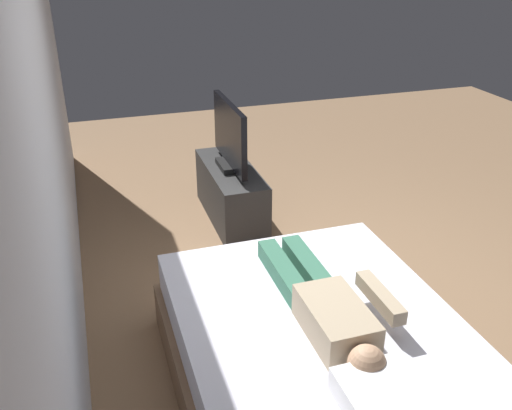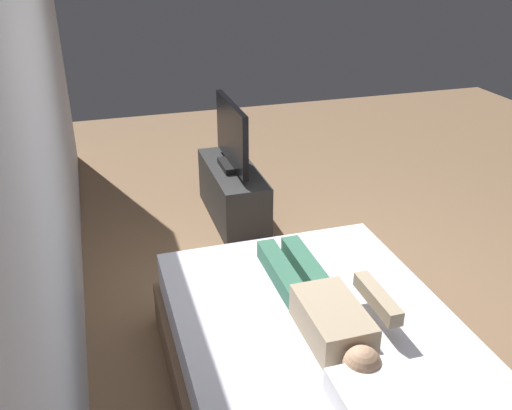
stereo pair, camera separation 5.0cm
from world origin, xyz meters
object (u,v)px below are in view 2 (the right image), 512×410
Objects in this scene: tv_stand at (233,193)px; remote at (379,289)px; person at (324,307)px; bed at (318,365)px; pillow at (384,410)px; tv at (232,137)px.

remote is at bearing -171.82° from tv_stand.
remote is (0.15, -0.40, -0.07)m from person.
bed is 0.55m from remote.
bed is 4.11× the size of pillow.
tv is (2.30, -0.13, 0.52)m from bed.
tv is at bearing -2.54° from pillow.
pillow is 0.44× the size of tv_stand.
pillow is 2.99m from tv_stand.
person is at bearing -2.58° from pillow.
remote is at bearing -69.53° from person.
pillow reaches higher than tv_stand.
bed is 13.14× the size of remote.
person is 2.28m from tv.
person reaches higher than tv_stand.
tv_stand is at bearing -3.27° from bed.
tv_stand is (2.12, 0.30, -0.30)m from remote.
remote is 0.17× the size of tv.
person is 1.15× the size of tv_stand.
remote is 0.14× the size of tv_stand.
bed is 1.56× the size of person.
pillow reaches higher than remote.
tv reaches higher than person.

